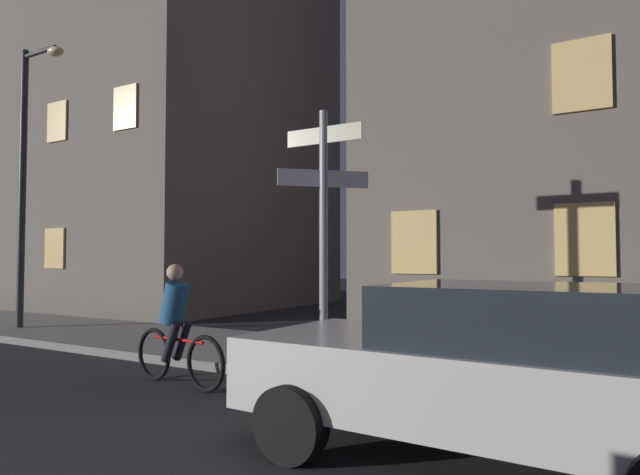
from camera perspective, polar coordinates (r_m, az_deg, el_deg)
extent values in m
cube|color=gray|center=(8.74, 5.51, -12.86)|extent=(40.00, 3.13, 0.14)
cylinder|color=gray|center=(7.74, 0.38, -0.10)|extent=(0.12, 0.12, 3.66)
cube|color=beige|center=(7.93, 0.37, 10.64)|extent=(1.22, 0.03, 0.24)
cube|color=white|center=(7.82, 0.37, 6.19)|extent=(0.97, 0.97, 0.24)
cylinder|color=#2D2D30|center=(14.19, -28.66, 4.61)|extent=(0.16, 0.16, 6.34)
cylinder|color=#2D2D30|center=(14.39, -27.21, 16.85)|extent=(1.14, 0.10, 0.10)
ellipsoid|color=#F9E099|center=(13.90, -25.91, 17.08)|extent=(0.44, 0.28, 0.20)
cube|color=beige|center=(4.92, 17.08, -14.06)|extent=(4.18, 1.98, 0.62)
cube|color=#23282D|center=(4.77, 20.32, -7.61)|extent=(2.08, 1.77, 0.49)
cylinder|color=black|center=(4.75, -3.11, -18.84)|extent=(0.65, 0.24, 0.64)
cylinder|color=black|center=(6.31, 7.03, -14.67)|extent=(0.65, 0.24, 0.64)
sphere|color=#F9EFCC|center=(5.33, -7.69, -13.22)|extent=(0.16, 0.16, 0.16)
sphere|color=#F9EFCC|center=(6.33, -0.20, -11.49)|extent=(0.16, 0.16, 0.16)
torus|color=black|center=(7.20, -11.87, -12.76)|extent=(0.72, 0.16, 0.72)
torus|color=black|center=(8.07, -16.95, -11.57)|extent=(0.72, 0.16, 0.72)
cylinder|color=red|center=(7.59, -14.54, -10.29)|extent=(1.00, 0.18, 0.04)
cylinder|color=navy|center=(7.61, -14.96, -6.65)|extent=(0.49, 0.38, 0.61)
sphere|color=tan|center=(7.59, -14.93, -3.53)|extent=(0.22, 0.22, 0.22)
cylinder|color=black|center=(7.68, -14.22, -10.41)|extent=(0.35, 0.17, 0.55)
cylinder|color=black|center=(7.58, -15.33, -10.52)|extent=(0.35, 0.17, 0.55)
cube|color=#6B6056|center=(22.35, -14.89, 17.26)|extent=(9.05, 9.49, 18.25)
cube|color=#F2C672|center=(18.06, -25.98, -1.03)|extent=(0.90, 0.06, 1.20)
cube|color=#F2C672|center=(18.53, -25.77, 10.85)|extent=(0.90, 0.06, 1.20)
cube|color=#F2C672|center=(16.17, -19.68, 12.68)|extent=(0.90, 0.06, 1.20)
cube|color=#F2C672|center=(10.52, 9.79, -0.48)|extent=(0.90, 0.06, 1.20)
cube|color=#F2C672|center=(9.87, 25.91, -0.17)|extent=(0.90, 0.06, 1.20)
cube|color=#F2C672|center=(10.32, 25.64, 15.07)|extent=(0.90, 0.06, 1.20)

